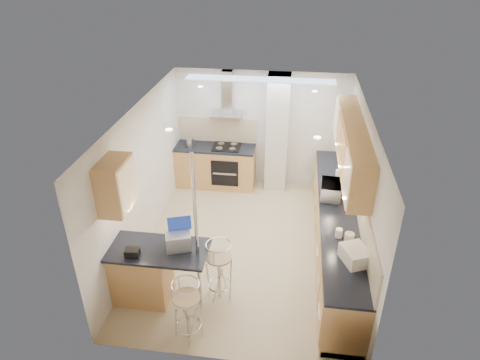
# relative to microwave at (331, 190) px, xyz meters

# --- Properties ---
(ground) EXTENTS (4.80, 4.80, 0.00)m
(ground) POSITION_rel_microwave_xyz_m (-1.38, -0.34, -1.06)
(ground) COLOR #CCB788
(ground) RESTS_ON ground
(room_shell) EXTENTS (3.64, 4.84, 2.51)m
(room_shell) POSITION_rel_microwave_xyz_m (-1.06, 0.04, 0.48)
(room_shell) COLOR silver
(room_shell) RESTS_ON ground
(right_counter) EXTENTS (0.63, 4.40, 0.92)m
(right_counter) POSITION_rel_microwave_xyz_m (0.12, -0.34, -0.60)
(right_counter) COLOR tan
(right_counter) RESTS_ON ground
(back_counter) EXTENTS (1.70, 0.63, 0.92)m
(back_counter) POSITION_rel_microwave_xyz_m (-2.33, 1.76, -0.60)
(back_counter) COLOR tan
(back_counter) RESTS_ON ground
(peninsula) EXTENTS (1.47, 0.72, 0.94)m
(peninsula) POSITION_rel_microwave_xyz_m (-2.50, -1.79, -0.58)
(peninsula) COLOR tan
(peninsula) RESTS_ON ground
(microwave) EXTENTS (0.37, 0.52, 0.28)m
(microwave) POSITION_rel_microwave_xyz_m (0.00, 0.00, 0.00)
(microwave) COLOR white
(microwave) RESTS_ON right_counter
(laptop) EXTENTS (0.41, 0.36, 0.24)m
(laptop) POSITION_rel_microwave_xyz_m (-2.20, -1.72, 0.00)
(laptop) COLOR #ABAFB3
(laptop) RESTS_ON peninsula
(bag) EXTENTS (0.21, 0.16, 0.11)m
(bag) POSITION_rel_microwave_xyz_m (-2.78, -1.97, -0.06)
(bag) COLOR black
(bag) RESTS_ON peninsula
(bar_stool_near) EXTENTS (0.46, 0.46, 0.96)m
(bar_stool_near) POSITION_rel_microwave_xyz_m (-1.92, -2.44, -0.58)
(bar_stool_near) COLOR tan
(bar_stool_near) RESTS_ON ground
(bar_stool_end) EXTENTS (0.57, 0.57, 0.98)m
(bar_stool_end) POSITION_rel_microwave_xyz_m (-1.65, -1.61, -0.57)
(bar_stool_end) COLOR tan
(bar_stool_end) RESTS_ON ground
(jar_a) EXTENTS (0.14, 0.14, 0.20)m
(jar_a) POSITION_rel_microwave_xyz_m (0.25, 0.41, -0.04)
(jar_a) COLOR white
(jar_a) RESTS_ON right_counter
(jar_b) EXTENTS (0.14, 0.14, 0.16)m
(jar_b) POSITION_rel_microwave_xyz_m (0.18, 0.72, -0.06)
(jar_b) COLOR white
(jar_b) RESTS_ON right_counter
(jar_c) EXTENTS (0.15, 0.15, 0.20)m
(jar_c) POSITION_rel_microwave_xyz_m (0.19, -1.30, -0.04)
(jar_c) COLOR beige
(jar_c) RESTS_ON right_counter
(jar_d) EXTENTS (0.12, 0.12, 0.14)m
(jar_d) POSITION_rel_microwave_xyz_m (0.06, -1.13, -0.07)
(jar_d) COLOR white
(jar_d) RESTS_ON right_counter
(bread_bin) EXTENTS (0.45, 0.49, 0.21)m
(bread_bin) POSITION_rel_microwave_xyz_m (0.24, -1.66, -0.03)
(bread_bin) COLOR white
(bread_bin) RESTS_ON right_counter
(kettle) EXTENTS (0.16, 0.16, 0.20)m
(kettle) POSITION_rel_microwave_xyz_m (-2.85, 1.68, -0.04)
(kettle) COLOR #A7A9AB
(kettle) RESTS_ON back_counter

